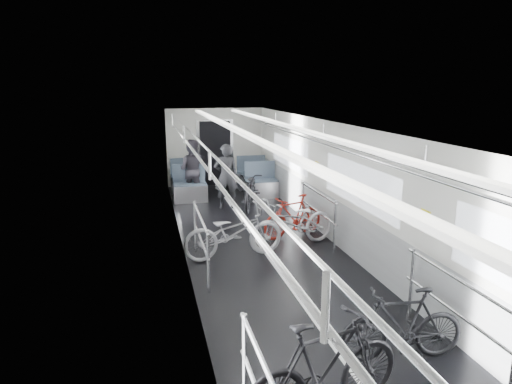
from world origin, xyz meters
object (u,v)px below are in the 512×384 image
at_px(person_standing, 226,176).
at_px(person_seated, 192,170).
at_px(bike_right_far, 293,216).
at_px(bike_left_far, 233,232).
at_px(bike_right_near, 402,325).
at_px(bike_right_mid, 294,223).
at_px(bike_left_mid, 325,368).
at_px(bike_aisle, 251,189).

bearing_deg(person_standing, person_seated, -55.46).
height_order(bike_right_far, person_standing, person_standing).
bearing_deg(person_standing, bike_left_far, 84.12).
height_order(bike_right_near, bike_right_mid, bike_right_mid).
bearing_deg(bike_left_mid, person_seated, -10.38).
xyz_separation_m(bike_left_mid, bike_right_mid, (1.19, 4.55, -0.03)).
relative_size(bike_right_near, person_standing, 0.89).
bearing_deg(bike_right_far, bike_right_mid, -36.29).
distance_m(bike_right_near, bike_right_far, 4.49).
xyz_separation_m(bike_right_near, bike_right_mid, (-0.02, 3.89, 0.05)).
xyz_separation_m(bike_left_mid, bike_right_far, (1.38, 5.15, -0.08)).
height_order(bike_left_far, bike_right_mid, bike_right_mid).
relative_size(bike_left_mid, bike_right_mid, 0.93).
distance_m(bike_right_far, person_seated, 4.11).
xyz_separation_m(bike_right_far, bike_aisle, (-0.34, 2.44, 0.05)).
distance_m(bike_right_mid, person_standing, 3.25).
distance_m(bike_left_mid, person_seated, 8.88).
height_order(bike_right_mid, person_standing, person_standing).
relative_size(bike_right_far, person_standing, 0.88).
height_order(bike_left_mid, person_seated, person_seated).
height_order(bike_aisle, person_standing, person_standing).
height_order(bike_left_mid, bike_right_far, bike_left_mid).
bearing_deg(bike_left_far, bike_right_far, -64.50).
xyz_separation_m(bike_left_mid, person_seated, (-0.34, 8.87, 0.31)).
height_order(bike_left_far, person_standing, person_standing).
bearing_deg(person_standing, bike_aisle, 172.80).
bearing_deg(bike_aisle, bike_left_far, -88.94).
xyz_separation_m(bike_left_far, bike_right_near, (1.26, -3.62, -0.04)).
relative_size(bike_aisle, person_standing, 1.12).
height_order(bike_right_near, person_seated, person_seated).
xyz_separation_m(bike_right_far, person_seated, (-1.72, 3.72, 0.39)).
height_order(bike_right_near, bike_right_far, bike_right_near).
xyz_separation_m(bike_right_near, bike_aisle, (-0.17, 6.93, 0.05)).
bearing_deg(bike_left_mid, person_standing, -15.66).
bearing_deg(bike_aisle, bike_left_mid, -78.50).
relative_size(bike_left_far, bike_right_far, 1.26).
bearing_deg(bike_right_near, bike_right_far, -176.29).
bearing_deg(person_seated, bike_right_mid, 127.73).
distance_m(bike_right_far, bike_aisle, 2.46).
xyz_separation_m(bike_left_far, person_standing, (0.47, 3.41, 0.35)).
xyz_separation_m(bike_right_far, person_standing, (-0.97, 2.54, 0.39)).
relative_size(bike_left_mid, bike_right_near, 1.17).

